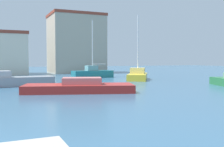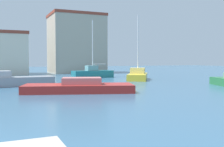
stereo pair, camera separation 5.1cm
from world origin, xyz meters
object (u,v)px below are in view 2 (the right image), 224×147
at_px(sailboat_yellow_distant_east, 138,75).
at_px(motorboat_red_behind_lamppost, 79,87).
at_px(motorboat_grey_far_left, 8,81).
at_px(sailboat_teal_distant_north, 93,73).

distance_m(sailboat_yellow_distant_east, motorboat_red_behind_lamppost, 14.17).
distance_m(sailboat_yellow_distant_east, motorboat_grey_far_left, 15.21).
bearing_deg(motorboat_red_behind_lamppost, motorboat_grey_far_left, 123.33).
bearing_deg(sailboat_yellow_distant_east, motorboat_grey_far_left, -169.90).
bearing_deg(sailboat_teal_distant_north, motorboat_grey_far_left, -142.30).
bearing_deg(motorboat_red_behind_lamppost, sailboat_yellow_distant_east, 42.74).
xyz_separation_m(motorboat_grey_far_left, motorboat_red_behind_lamppost, (4.57, -6.95, -0.14)).
relative_size(sailboat_teal_distant_north, motorboat_red_behind_lamppost, 0.93).
bearing_deg(sailboat_teal_distant_north, sailboat_yellow_distant_east, -58.84).
bearing_deg(motorboat_grey_far_left, motorboat_red_behind_lamppost, -56.67).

